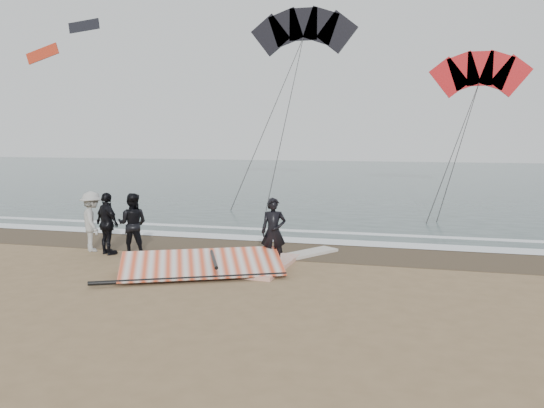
{
  "coord_description": "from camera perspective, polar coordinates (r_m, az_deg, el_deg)",
  "views": [
    {
      "loc": [
        3.21,
        -11.05,
        3.5
      ],
      "look_at": [
        -0.34,
        3.0,
        1.6
      ],
      "focal_mm": 35.0,
      "sensor_mm": 36.0,
      "label": 1
    }
  ],
  "objects": [
    {
      "name": "wet_sand",
      "position": [
        16.26,
        2.47,
        -4.95
      ],
      "size": [
        120.0,
        2.8,
        0.01
      ],
      "primitive_type": "cube",
      "color": "#4C3D2B",
      "rests_on": "ground"
    },
    {
      "name": "trio_cluster",
      "position": [
        16.42,
        -17.14,
        -1.94
      ],
      "size": [
        2.54,
        1.42,
        1.83
      ],
      "color": "black",
      "rests_on": "ground"
    },
    {
      "name": "foam_far",
      "position": [
        19.24,
        4.35,
        -2.95
      ],
      "size": [
        120.0,
        0.45,
        0.01
      ],
      "primitive_type": "cube",
      "color": "white",
      "rests_on": "sea"
    },
    {
      "name": "kite_dark",
      "position": [
        35.23,
        3.38,
        17.8
      ],
      "size": [
        7.72,
        5.65,
        14.69
      ],
      "color": "black",
      "rests_on": "ground"
    },
    {
      "name": "board_cream",
      "position": [
        15.54,
        3.55,
        -5.39
      ],
      "size": [
        1.76,
        2.17,
        0.09
      ],
      "primitive_type": "cube",
      "rotation": [
        0.0,
        0.0,
        -0.61
      ],
      "color": "beige",
      "rests_on": "ground"
    },
    {
      "name": "board_white",
      "position": [
        14.13,
        0.09,
        -6.65
      ],
      "size": [
        0.94,
        2.71,
        0.11
      ],
      "primitive_type": "cube",
      "rotation": [
        0.0,
        0.0,
        -0.08
      ],
      "color": "silver",
      "rests_on": "ground"
    },
    {
      "name": "foam_near",
      "position": [
        17.6,
        3.4,
        -3.93
      ],
      "size": [
        120.0,
        0.9,
        0.01
      ],
      "primitive_type": "cube",
      "color": "white",
      "rests_on": "sea"
    },
    {
      "name": "ground",
      "position": [
        12.03,
        -1.95,
        -9.45
      ],
      "size": [
        120.0,
        120.0,
        0.0
      ],
      "primitive_type": "plane",
      "color": "#8C704C",
      "rests_on": "ground"
    },
    {
      "name": "kite_red",
      "position": [
        34.36,
        21.41,
        12.61
      ],
      "size": [
        6.22,
        6.44,
        14.59
      ],
      "color": "red",
      "rests_on": "ground"
    },
    {
      "name": "sail_rig",
      "position": [
        13.64,
        -7.53,
        -6.61
      ],
      "size": [
        4.3,
        3.32,
        0.51
      ],
      "color": "black",
      "rests_on": "ground"
    },
    {
      "name": "distant_kites",
      "position": [
        50.81,
        -21.48,
        16.16
      ],
      "size": [
        4.5,
        4.12,
        4.36
      ],
      "color": "black",
      "rests_on": "ground"
    },
    {
      "name": "man_main",
      "position": [
        14.22,
        0.16,
        -3.0
      ],
      "size": [
        0.75,
        0.58,
        1.83
      ],
      "primitive_type": "imported",
      "rotation": [
        0.0,
        0.0,
        0.23
      ],
      "color": "black",
      "rests_on": "ground"
    },
    {
      "name": "sea",
      "position": [
        44.31,
        10.0,
        2.83
      ],
      "size": [
        120.0,
        54.0,
        0.02
      ],
      "primitive_type": "cube",
      "color": "#233838",
      "rests_on": "ground"
    }
  ]
}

